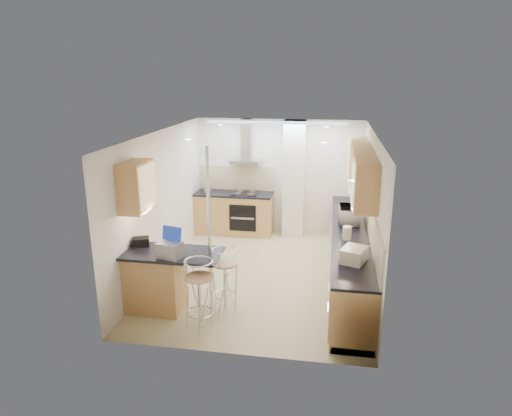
% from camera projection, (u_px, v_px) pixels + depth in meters
% --- Properties ---
extents(ground, '(4.80, 4.80, 0.00)m').
position_uv_depth(ground, '(262.00, 275.00, 8.09)').
color(ground, tan).
rests_on(ground, ground).
extents(room_shell, '(3.64, 4.84, 2.51)m').
position_uv_depth(room_shell, '(284.00, 186.00, 7.95)').
color(room_shell, white).
rests_on(room_shell, ground).
extents(right_counter, '(0.63, 4.40, 0.92)m').
position_uv_depth(right_counter, '(349.00, 256.00, 7.72)').
color(right_counter, tan).
rests_on(right_counter, ground).
extents(back_counter, '(1.70, 0.63, 0.92)m').
position_uv_depth(back_counter, '(234.00, 213.00, 10.09)').
color(back_counter, tan).
rests_on(back_counter, ground).
extents(peninsula, '(1.47, 0.72, 0.94)m').
position_uv_depth(peninsula, '(172.00, 281.00, 6.76)').
color(peninsula, tan).
rests_on(peninsula, ground).
extents(microwave, '(0.38, 0.54, 0.29)m').
position_uv_depth(microwave, '(350.00, 215.00, 7.94)').
color(microwave, white).
rests_on(microwave, right_counter).
extents(laptop, '(0.37, 0.31, 0.22)m').
position_uv_depth(laptop, '(170.00, 250.00, 6.41)').
color(laptop, '#979A9F').
rests_on(laptop, peninsula).
extents(bag, '(0.29, 0.26, 0.13)m').
position_uv_depth(bag, '(141.00, 242.00, 6.85)').
color(bag, black).
rests_on(bag, peninsula).
extents(bar_stool_near, '(0.50, 0.50, 1.02)m').
position_uv_depth(bar_stool_near, '(200.00, 294.00, 6.29)').
color(bar_stool_near, tan).
rests_on(bar_stool_near, ground).
extents(bar_stool_end, '(0.55, 0.55, 0.96)m').
position_uv_depth(bar_stool_end, '(225.00, 278.00, 6.84)').
color(bar_stool_end, tan).
rests_on(bar_stool_end, ground).
extents(jar_a, '(0.16, 0.16, 0.18)m').
position_uv_depth(jar_a, '(351.00, 220.00, 7.85)').
color(jar_a, beige).
rests_on(jar_a, right_counter).
extents(jar_b, '(0.14, 0.14, 0.14)m').
position_uv_depth(jar_b, '(356.00, 218.00, 8.01)').
color(jar_b, beige).
rests_on(jar_b, right_counter).
extents(jar_c, '(0.14, 0.14, 0.21)m').
position_uv_depth(jar_c, '(347.00, 233.00, 7.17)').
color(jar_c, '#BAAF95').
rests_on(jar_c, right_counter).
extents(jar_d, '(0.13, 0.13, 0.13)m').
position_uv_depth(jar_d, '(355.00, 251.00, 6.55)').
color(jar_d, white).
rests_on(jar_d, right_counter).
extents(bread_bin, '(0.42, 0.47, 0.20)m').
position_uv_depth(bread_bin, '(354.00, 255.00, 6.32)').
color(bread_bin, beige).
rests_on(bread_bin, right_counter).
extents(kettle, '(0.16, 0.16, 0.22)m').
position_uv_depth(kettle, '(207.00, 187.00, 10.02)').
color(kettle, '#A9ABAD').
rests_on(kettle, back_counter).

